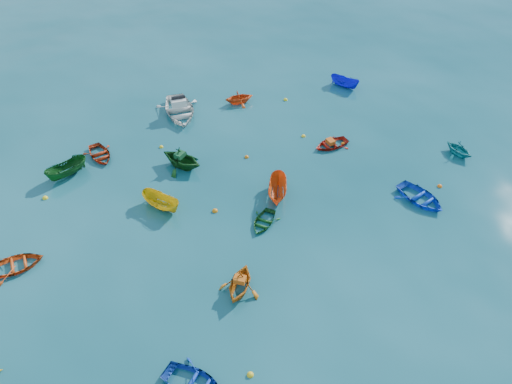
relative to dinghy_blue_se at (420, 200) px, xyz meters
name	(u,v)px	position (x,y,z in m)	size (l,w,h in m)	color
ground	(293,244)	(-9.67, 0.51, 0.00)	(160.00, 160.00, 0.00)	#0A3F4C
dinghy_blue_se	(420,200)	(0.00, 0.00, 0.00)	(2.53, 3.53, 0.73)	blue
dinghy_orange_w	(240,290)	(-14.17, -1.13, 0.00)	(2.36, 2.74, 1.44)	#BB6111
sampan_yellow_mid	(162,208)	(-15.75, 7.43, 0.00)	(1.16, 3.07, 1.19)	gold
dinghy_green_e	(263,223)	(-10.46, 2.97, 0.00)	(1.76, 2.47, 0.51)	#13521A
dinghy_cyan_se	(457,154)	(6.11, 2.69, 0.00)	(1.95, 2.26, 1.19)	teal
dinghy_red_nw	(17,268)	(-25.11, 6.45, 0.00)	(2.30, 3.21, 0.67)	#C94110
sampan_orange_n	(278,196)	(-8.34, 4.85, 0.00)	(1.25, 3.32, 1.29)	#DB4F14
dinghy_green_n	(182,167)	(-12.94, 10.96, 0.00)	(2.79, 3.24, 1.70)	#0F4115
dinghy_red_ne	(331,146)	(-1.79, 8.04, 0.00)	(2.01, 2.81, 0.58)	#B11B0E
sampan_blue_far	(344,87)	(4.48, 15.19, 0.00)	(1.06, 2.81, 1.09)	#0F11C7
dinghy_red_far	(101,157)	(-17.97, 14.96, 0.00)	(2.11, 2.95, 0.61)	#9E280D
dinghy_orange_far	(239,103)	(-5.28, 17.09, 0.00)	(2.10, 2.44, 1.28)	#D64714
sampan_green_far	(69,175)	(-20.57, 13.78, 0.00)	(1.20, 3.19, 1.23)	#114C19
motorboat_white	(180,114)	(-10.52, 17.75, 0.00)	(3.59, 5.02, 1.64)	silver
tarp_orange_a	(240,279)	(-14.14, -1.09, 0.88)	(0.66, 0.50, 0.32)	#D86016
tarp_green_b	(180,155)	(-13.00, 11.04, 1.03)	(0.74, 0.56, 0.36)	#134D26
tarp_orange_b	(330,141)	(-1.89, 8.04, 0.46)	(0.68, 0.51, 0.33)	#CD5115
buoy_ye_a	(250,375)	(-16.00, -5.98, 0.00)	(0.34, 0.34, 0.34)	gold
buoy_or_b	(440,187)	(2.23, 0.47, 0.00)	(0.35, 0.35, 0.35)	#FF640D
buoy_ye_b	(45,198)	(-22.52, 12.01, 0.00)	(0.37, 0.37, 0.37)	yellow
buoy_or_c	(215,211)	(-12.77, 5.46, 0.00)	(0.39, 0.39, 0.39)	orange
buoy_ye_c	(303,136)	(-3.00, 10.13, 0.00)	(0.34, 0.34, 0.34)	yellow
buoy_or_d	(343,144)	(-0.81, 7.81, 0.00)	(0.34, 0.34, 0.34)	orange
buoy_ye_d	(161,147)	(-13.50, 13.97, 0.00)	(0.32, 0.32, 0.32)	yellow
buoy_or_e	(247,157)	(-8.24, 9.77, 0.00)	(0.33, 0.33, 0.33)	#D2660B
buoy_ye_e	(286,100)	(-1.45, 15.62, 0.00)	(0.37, 0.37, 0.37)	yellow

